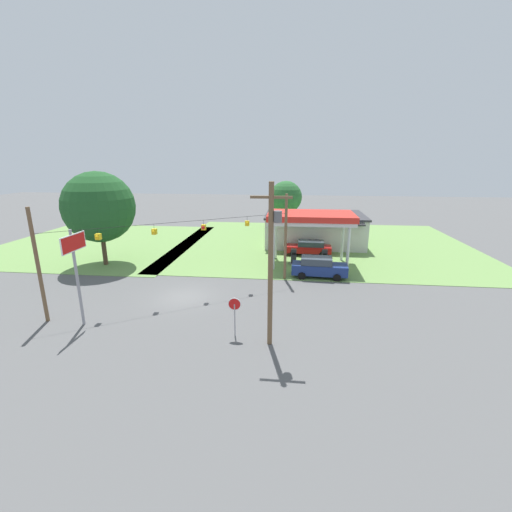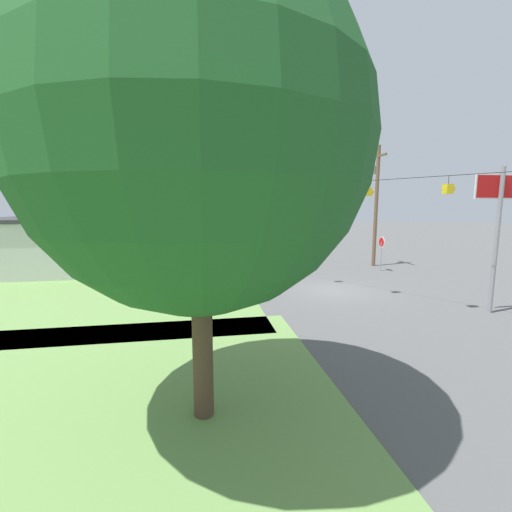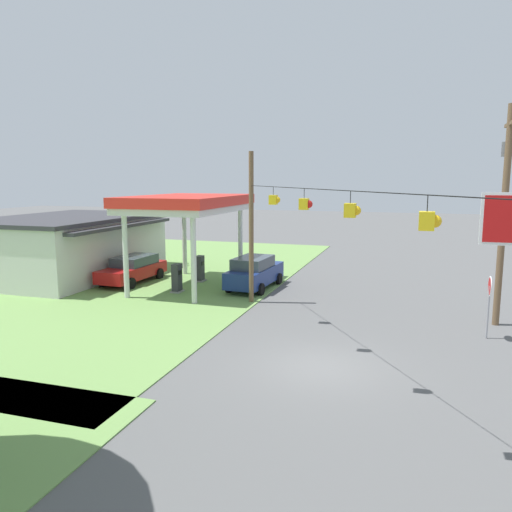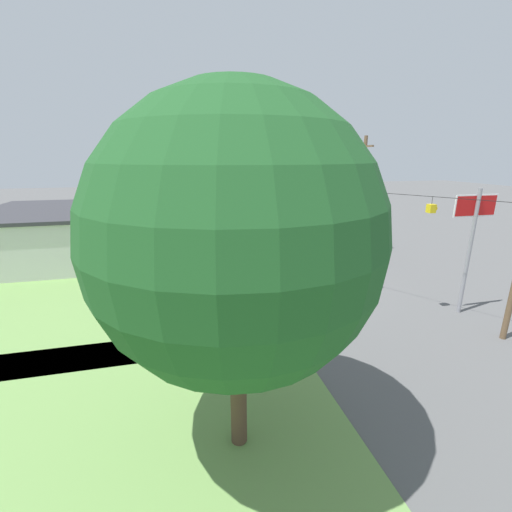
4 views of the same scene
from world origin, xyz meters
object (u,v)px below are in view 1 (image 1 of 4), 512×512
Objects in this scene: fuel_pump_near at (294,257)px; stop_sign_roadside at (235,309)px; car_at_pumps_rear at (309,247)px; gas_station_canopy at (311,218)px; tree_behind_station at (286,197)px; fuel_pump_far at (324,258)px; utility_pole_main at (271,258)px; gas_station_store at (314,229)px; stop_sign_overhead at (75,258)px; car_at_pumps_front at (319,267)px; tree_west_verge at (99,207)px.

fuel_pump_near is 15.67m from stop_sign_roadside.
gas_station_canopy is at bearing 90.02° from car_at_pumps_rear.
gas_station_canopy is at bearing -108.22° from stop_sign_roadside.
stop_sign_roadside is 33.82m from tree_behind_station.
fuel_pump_far is 17.04m from utility_pole_main.
gas_station_store reaches higher than fuel_pump_far.
utility_pole_main is at bearing -5.17° from stop_sign_overhead.
gas_station_store is 1.30× the size of utility_pole_main.
gas_station_canopy reaches higher than fuel_pump_far.
stop_sign_overhead is at bearing 174.83° from utility_pole_main.
stop_sign_roadside is (-5.02, -15.24, -2.94)m from gas_station_canopy.
fuel_pump_near is 3.09m from fuel_pump_far.
car_at_pumps_front is 22.76m from tree_behind_station.
car_at_pumps_rear is (-0.61, 7.52, -0.11)m from car_at_pumps_front.
stop_sign_overhead is (-15.01, -14.76, -0.24)m from gas_station_canopy.
tree_behind_station is (-4.43, 18.38, 4.06)m from fuel_pump_far.
fuel_pump_near reaches higher than car_at_pumps_rear.
tree_west_verge is (-15.53, 13.03, 4.05)m from stop_sign_roadside.
car_at_pumps_front is (2.27, -3.76, 0.20)m from fuel_pump_near.
car_at_pumps_front is at bearing -80.75° from tree_behind_station.
gas_station_canopy is at bearing -81.07° from tree_behind_station.
gas_station_store is 12.84m from car_at_pumps_front.
car_at_pumps_front is 13.30m from utility_pole_main.
car_at_pumps_front is 2.01× the size of stop_sign_roadside.
fuel_pump_far is at bearing 74.59° from utility_pole_main.
tree_west_verge is at bearing 17.78° from car_at_pumps_rear.
tree_west_verge is at bearing -40.01° from stop_sign_roadside.
tree_west_verge is at bearing -130.63° from tree_behind_station.
fuel_pump_far is (1.55, -0.00, -3.99)m from gas_station_canopy.
tree_west_verge reaches higher than utility_pole_main.
tree_west_verge is (-17.72, 13.65, 0.68)m from utility_pole_main.
fuel_pump_far is 3.85m from car_at_pumps_front.
car_at_pumps_rear is at bearing 88.37° from gas_station_canopy.
stop_sign_overhead is 13.79m from tree_west_verge.
stop_sign_overhead reaches higher than gas_station_store.
tree_behind_station reaches higher than car_at_pumps_front.
gas_station_canopy reaches higher than fuel_pump_near.
stop_sign_roadside is at bearing 164.17° from utility_pole_main.
stop_sign_roadside reaches higher than fuel_pump_near.
car_at_pumps_rear is 22.07m from tree_west_verge.
utility_pole_main is (-4.37, -15.86, 4.42)m from fuel_pump_far.
fuel_pump_near is at bearing 67.94° from car_at_pumps_rear.
utility_pole_main reaches higher than fuel_pump_near.
tree_behind_station is (-3.84, 9.33, 2.90)m from gas_station_store.
gas_station_store is 9.46m from fuel_pump_near.
utility_pole_main reaches higher than gas_station_canopy.
car_at_pumps_front reaches higher than car_at_pumps_rear.
stop_sign_roadside is at bearing 76.56° from car_at_pumps_rear.
tree_behind_station is (-3.61, 22.13, 3.86)m from car_at_pumps_front.
stop_sign_overhead reaches higher than fuel_pump_far.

